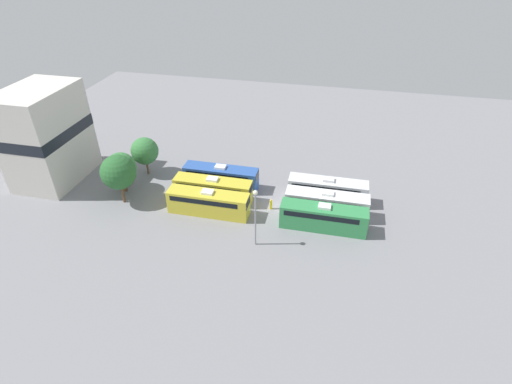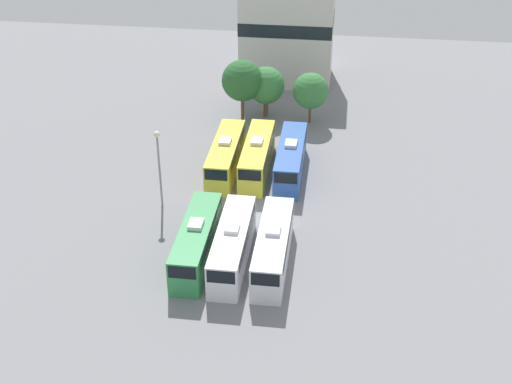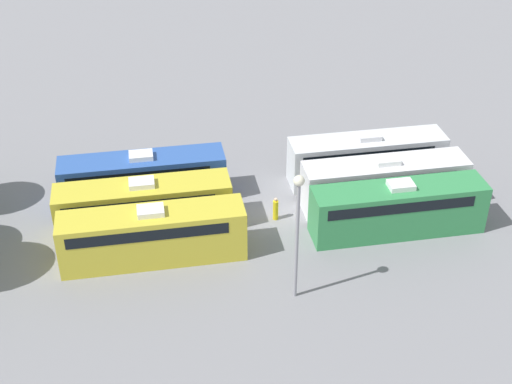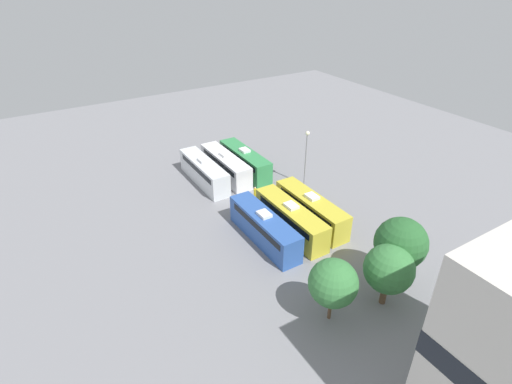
# 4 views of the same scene
# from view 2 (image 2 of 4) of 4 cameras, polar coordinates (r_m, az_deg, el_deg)

# --- Properties ---
(ground_plane) EXTENTS (106.84, 106.84, 0.00)m
(ground_plane) POSITION_cam_2_polar(r_m,az_deg,el_deg) (68.82, -0.73, -1.64)
(ground_plane) COLOR gray
(bus_0) EXTENTS (2.62, 11.28, 3.69)m
(bus_0) POSITION_cam_2_polar(r_m,az_deg,el_deg) (61.97, -4.77, -3.85)
(bus_0) COLOR #338C4C
(bus_0) RESTS_ON ground_plane
(bus_1) EXTENTS (2.62, 11.28, 3.69)m
(bus_1) POSITION_cam_2_polar(r_m,az_deg,el_deg) (61.32, -1.90, -4.17)
(bus_1) COLOR silver
(bus_1) RESTS_ON ground_plane
(bus_2) EXTENTS (2.62, 11.28, 3.69)m
(bus_2) POSITION_cam_2_polar(r_m,az_deg,el_deg) (61.04, 1.37, -4.35)
(bus_2) COLOR silver
(bus_2) RESTS_ON ground_plane
(bus_3) EXTENTS (2.62, 11.28, 3.69)m
(bus_3) POSITION_cam_2_polar(r_m,az_deg,el_deg) (75.12, -2.44, 2.98)
(bus_3) COLOR gold
(bus_3) RESTS_ON ground_plane
(bus_4) EXTENTS (2.62, 11.28, 3.69)m
(bus_4) POSITION_cam_2_polar(r_m,az_deg,el_deg) (75.01, 0.08, 2.96)
(bus_4) COLOR gold
(bus_4) RESTS_ON ground_plane
(bus_5) EXTENTS (2.62, 11.28, 3.69)m
(bus_5) POSITION_cam_2_polar(r_m,az_deg,el_deg) (74.59, 2.79, 2.75)
(bus_5) COLOR #2D56A8
(bus_5) RESTS_ON ground_plane
(worker_person) EXTENTS (0.36, 0.36, 1.67)m
(worker_person) POSITION_cam_2_polar(r_m,az_deg,el_deg) (68.20, -1.22, -1.21)
(worker_person) COLOR gold
(worker_person) RESTS_ON ground_plane
(light_pole) EXTENTS (0.60, 0.60, 8.10)m
(light_pole) POSITION_cam_2_polar(r_m,az_deg,el_deg) (67.72, -7.81, 2.83)
(light_pole) COLOR gray
(light_pole) RESTS_ON ground_plane
(tree_0) EXTENTS (4.91, 4.91, 7.46)m
(tree_0) POSITION_cam_2_polar(r_m,az_deg,el_deg) (85.25, -1.11, 8.90)
(tree_0) COLOR brown
(tree_0) RESTS_ON ground_plane
(tree_1) EXTENTS (4.50, 4.50, 6.29)m
(tree_1) POSITION_cam_2_polar(r_m,az_deg,el_deg) (86.43, 0.80, 8.52)
(tree_1) COLOR brown
(tree_1) RESTS_ON ground_plane
(tree_2) EXTENTS (4.27, 4.27, 6.25)m
(tree_2) POSITION_cam_2_polar(r_m,az_deg,el_deg) (84.93, 4.40, 8.08)
(tree_2) COLOR brown
(tree_2) RESTS_ON ground_plane
(depot_building) EXTENTS (12.06, 8.26, 14.43)m
(depot_building) POSITION_cam_2_polar(r_m,az_deg,el_deg) (96.65, 2.53, 13.06)
(depot_building) COLOR beige
(depot_building) RESTS_ON ground_plane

